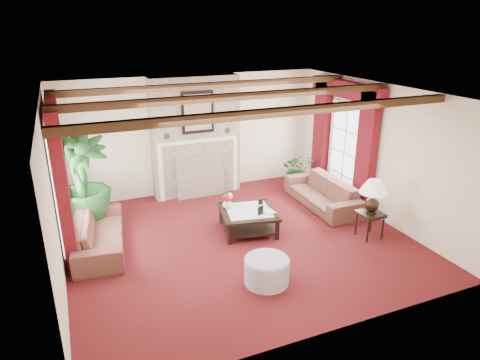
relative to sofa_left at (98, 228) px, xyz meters
name	(u,v)px	position (x,y,z in m)	size (l,w,h in m)	color
floor	(239,240)	(2.39, -0.69, -0.40)	(6.00, 6.00, 0.00)	#3E0B11
ceiling	(239,93)	(2.39, -0.69, 2.30)	(6.00, 6.00, 0.00)	white
back_wall	(193,135)	(2.39, 2.06, 0.95)	(6.00, 0.02, 2.70)	beige
left_wall	(53,197)	(-0.61, -0.69, 0.95)	(0.02, 5.50, 2.70)	beige
right_wall	(378,152)	(5.39, -0.69, 0.95)	(0.02, 5.50, 2.70)	beige
ceiling_beams	(239,96)	(2.39, -0.69, 2.24)	(6.00, 3.00, 0.12)	#362011
fireplace	(193,76)	(2.39, 1.86, 2.30)	(2.00, 0.52, 2.70)	tan
french_door_left	(47,130)	(-0.58, 0.31, 1.73)	(0.10, 1.10, 2.16)	white
french_door_right	(350,104)	(5.36, 0.31, 1.73)	(0.10, 1.10, 2.16)	white
curtains_left	(50,104)	(-0.47, 0.31, 2.15)	(0.20, 2.40, 2.55)	#4A0913
curtains_right	(347,85)	(5.25, 0.31, 2.15)	(0.20, 2.40, 2.55)	#4A0913
sofa_left	(98,228)	(0.00, 0.00, 0.00)	(0.84, 2.09, 0.80)	#360E18
sofa_right	(322,188)	(4.66, 0.07, 0.00)	(0.66, 2.07, 0.80)	#360E18
potted_palm	(84,202)	(-0.15, 0.98, 0.13)	(1.17, 1.94, 1.05)	black
small_plant	(297,173)	(4.76, 1.31, -0.07)	(0.99, 1.04, 0.66)	black
coffee_table	(248,221)	(2.70, -0.40, -0.19)	(1.03, 1.03, 0.42)	black
side_table	(369,225)	(4.67, -1.51, -0.15)	(0.42, 0.42, 0.50)	black
ottoman	(267,271)	(2.26, -2.11, -0.20)	(0.69, 0.69, 0.40)	#9993A6
table_lamp	(373,196)	(4.67, -1.51, 0.43)	(0.52, 0.52, 0.65)	black
flower_vase	(227,203)	(2.37, -0.15, 0.12)	(0.22, 0.23, 0.20)	silver
book	(263,206)	(2.90, -0.61, 0.17)	(0.22, 0.05, 0.30)	black
photo_frame_a	(261,211)	(2.83, -0.67, 0.11)	(0.13, 0.02, 0.17)	black
photo_frame_b	(261,202)	(3.03, -0.26, 0.08)	(0.09, 0.02, 0.12)	black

